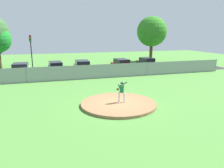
{
  "coord_description": "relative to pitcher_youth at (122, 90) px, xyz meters",
  "views": [
    {
      "loc": [
        -4.88,
        -14.32,
        5.22
      ],
      "look_at": [
        -0.14,
        1.2,
        1.37
      ],
      "focal_mm": 33.77,
      "sensor_mm": 36.0,
      "label": 1
    }
  ],
  "objects": [
    {
      "name": "asphalt_strip",
      "position": [
        -0.25,
        14.49,
        -1.14
      ],
      "size": [
        44.0,
        7.0,
        0.01
      ],
      "primitive_type": "cube",
      "color": "#2B2B2D",
      "rests_on": "ground_plane"
    },
    {
      "name": "tree_broad_left",
      "position": [
        14.04,
        22.66,
        4.53
      ],
      "size": [
        5.64,
        5.64,
        8.52
      ],
      "color": "#4C331E",
      "rests_on": "ground_plane"
    },
    {
      "name": "parked_car_slate",
      "position": [
        -0.62,
        14.48,
        -0.33
      ],
      "size": [
        2.01,
        4.61,
        1.68
      ],
      "color": "slate",
      "rests_on": "ground_plane"
    },
    {
      "name": "parked_car_navy",
      "position": [
        -4.19,
        14.53,
        -0.35
      ],
      "size": [
        1.99,
        4.61,
        1.64
      ],
      "color": "#161E4C",
      "rests_on": "ground_plane"
    },
    {
      "name": "traffic_light_near",
      "position": [
        -7.38,
        19.06,
        2.31
      ],
      "size": [
        0.28,
        0.46,
        5.06
      ],
      "color": "black",
      "rests_on": "ground_plane"
    },
    {
      "name": "chainlink_fence",
      "position": [
        -0.25,
        9.99,
        -0.29
      ],
      "size": [
        36.41,
        0.07,
        1.79
      ],
      "color": "gray",
      "rests_on": "ground_plane"
    },
    {
      "name": "parked_car_red",
      "position": [
        5.13,
        14.48,
        -0.33
      ],
      "size": [
        2.06,
        4.63,
        1.7
      ],
      "color": "#A81919",
      "rests_on": "ground_plane"
    },
    {
      "name": "pitchers_mound",
      "position": [
        -0.25,
        -0.01,
        -1.04
      ],
      "size": [
        5.66,
        5.66,
        0.19
      ],
      "primitive_type": "cylinder",
      "color": "olive",
      "rests_on": "ground_plane"
    },
    {
      "name": "ground_plane",
      "position": [
        -0.25,
        5.99,
        -1.14
      ],
      "size": [
        80.0,
        80.0,
        0.0
      ],
      "primitive_type": "plane",
      "color": "#4C8438"
    },
    {
      "name": "baseball",
      "position": [
        -0.91,
        0.42,
        -0.91
      ],
      "size": [
        0.07,
        0.07,
        0.07
      ],
      "primitive_type": "sphere",
      "color": "white",
      "rests_on": "pitchers_mound"
    },
    {
      "name": "parked_car_white",
      "position": [
        -8.46,
        13.99,
        -0.33
      ],
      "size": [
        1.94,
        4.36,
        1.69
      ],
      "color": "silver",
      "rests_on": "ground_plane"
    },
    {
      "name": "parked_car_charcoal",
      "position": [
        9.36,
        14.84,
        -0.32
      ],
      "size": [
        1.9,
        4.29,
        1.71
      ],
      "color": "#232328",
      "rests_on": "ground_plane"
    },
    {
      "name": "pitcher_youth",
      "position": [
        0.0,
        0.0,
        0.0
      ],
      "size": [
        0.82,
        0.32,
        1.6
      ],
      "color": "silver",
      "rests_on": "pitchers_mound"
    }
  ]
}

